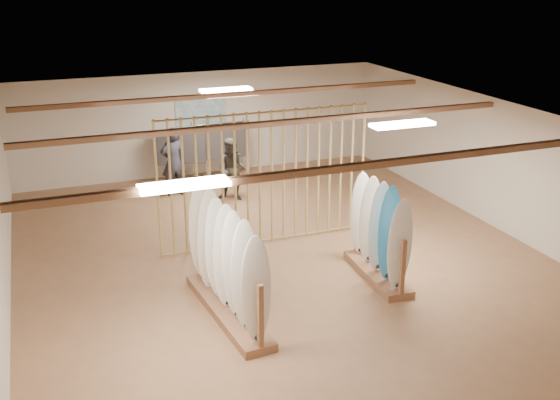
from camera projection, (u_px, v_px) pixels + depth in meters
name	position (u px, v px, depth m)	size (l,w,h in m)	color
floor	(280.00, 257.00, 13.01)	(12.00, 12.00, 0.00)	#9D704C
ceiling	(280.00, 118.00, 12.06)	(12.00, 12.00, 0.00)	gray
wall_back	(201.00, 123.00, 17.80)	(12.00, 12.00, 0.00)	beige
wall_front	(473.00, 354.00, 7.26)	(12.00, 12.00, 0.00)	beige
wall_right	(495.00, 163.00, 14.22)	(12.00, 12.00, 0.00)	beige
ceiling_slats	(280.00, 123.00, 12.09)	(9.50, 6.12, 0.10)	#916142
light_panels	(280.00, 122.00, 12.08)	(1.20, 0.35, 0.06)	white
bamboo_partition	(266.00, 178.00, 13.24)	(4.45, 0.05, 2.78)	tan
poster	(201.00, 116.00, 17.72)	(1.40, 0.03, 0.90)	teal
rack_left	(227.00, 278.00, 10.64)	(0.76, 2.80, 1.93)	#916142
rack_right	(379.00, 245.00, 11.95)	(0.63, 1.99, 1.87)	#916142
clothing_rack_a	(181.00, 148.00, 17.19)	(1.34, 0.54, 1.45)	silver
clothing_rack_b	(221.00, 141.00, 17.53)	(1.46, 0.39, 1.56)	silver
shopper_a	(173.00, 157.00, 16.18)	(0.72, 0.49, 1.96)	#282830
shopper_b	(232.00, 165.00, 15.91)	(0.85, 0.66, 1.75)	#332F27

